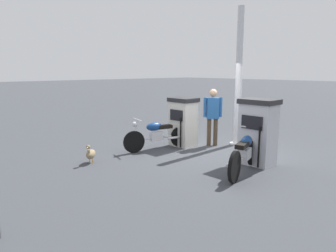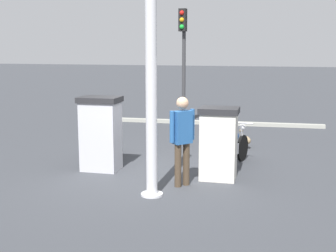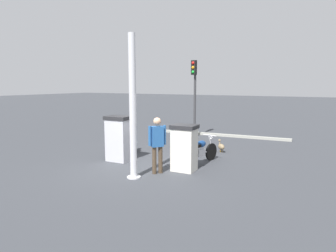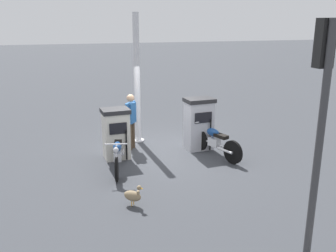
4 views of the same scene
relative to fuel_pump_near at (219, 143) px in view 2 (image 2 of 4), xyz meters
The scene contains 10 objects.
ground_plane 1.49m from the fuel_pump_near, 91.23° to the left, with size 120.00×120.00×0.00m, color #383A3F.
fuel_pump_near is the anchor object (origin of this frame).
fuel_pump_far 2.59m from the fuel_pump_near, 90.01° to the left, with size 0.68×0.89×1.62m.
motorcycle_near_pump 0.98m from the fuel_pump_near, ahead, with size 2.07×0.77×0.95m.
motorcycle_far_pump 2.89m from the fuel_pump_near, 74.20° to the left, with size 2.00×0.82×0.97m.
attendant_person 0.93m from the fuel_pump_near, 138.14° to the left, with size 0.50×0.43×1.74m.
wandering_duck 3.07m from the fuel_pump_near, ahead, with size 0.44×0.43×0.51m.
roadside_traffic_light 6.35m from the fuel_pump_near, 20.62° to the left, with size 0.38×0.25×3.90m.
canopy_support_pole 2.10m from the fuel_pump_near, 144.53° to the left, with size 0.40×0.40×4.14m.
road_edge_kerb 6.75m from the fuel_pump_near, 11.10° to the left, with size 0.72×7.58×0.12m.
Camera 2 is at (-8.82, -2.71, 2.64)m, focal length 48.08 mm.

